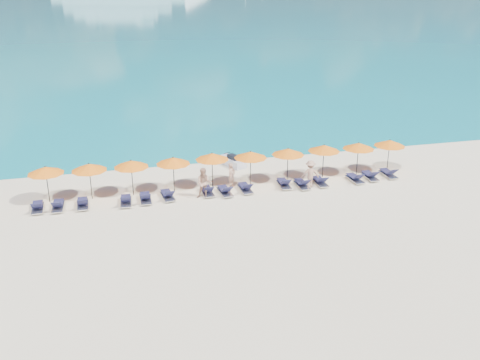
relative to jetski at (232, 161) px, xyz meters
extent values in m
plane|color=beige|center=(-0.97, -8.95, -0.33)|extent=(1400.00, 1400.00, 0.00)
cube|color=silver|center=(-0.01, 0.02, -0.05)|extent=(1.67, 2.40, 0.52)
cube|color=black|center=(0.07, -0.15, 0.33)|extent=(0.81, 1.05, 0.33)
cylinder|color=black|center=(-0.24, 0.54, 0.47)|extent=(0.49, 0.26, 0.06)
imported|color=tan|center=(-1.06, -4.12, 0.50)|extent=(0.72, 0.68, 1.65)
imported|color=tan|center=(-3.02, -5.28, 0.61)|extent=(1.02, 0.75, 1.89)
imported|color=tan|center=(3.82, -5.14, 0.54)|extent=(1.20, 0.71, 1.74)
cylinder|color=black|center=(-12.02, -3.64, 0.77)|extent=(0.05, 0.05, 2.20)
cone|color=orange|center=(-12.02, -3.64, 1.69)|extent=(2.10, 2.10, 0.42)
sphere|color=black|center=(-12.02, -3.64, 1.91)|extent=(0.08, 0.08, 0.08)
cylinder|color=black|center=(-9.58, -3.73, 0.77)|extent=(0.05, 0.05, 2.20)
cone|color=orange|center=(-9.58, -3.73, 1.69)|extent=(2.10, 2.10, 0.42)
sphere|color=black|center=(-9.58, -3.73, 1.91)|extent=(0.08, 0.08, 0.08)
cylinder|color=black|center=(-7.14, -3.75, 0.77)|extent=(0.05, 0.05, 2.20)
cone|color=orange|center=(-7.14, -3.75, 1.69)|extent=(2.10, 2.10, 0.42)
sphere|color=black|center=(-7.14, -3.75, 1.91)|extent=(0.08, 0.08, 0.08)
cylinder|color=black|center=(-4.63, -3.80, 0.77)|extent=(0.05, 0.05, 2.20)
cone|color=orange|center=(-4.63, -3.80, 1.69)|extent=(2.10, 2.10, 0.42)
sphere|color=black|center=(-4.63, -3.80, 1.91)|extent=(0.08, 0.08, 0.08)
cylinder|color=black|center=(-2.16, -3.59, 0.77)|extent=(0.05, 0.05, 2.20)
cone|color=orange|center=(-2.16, -3.59, 1.69)|extent=(2.10, 2.10, 0.42)
sphere|color=black|center=(-2.16, -3.59, 1.91)|extent=(0.08, 0.08, 0.08)
cylinder|color=black|center=(0.25, -3.86, 0.77)|extent=(0.05, 0.05, 2.20)
cone|color=orange|center=(0.25, -3.86, 1.69)|extent=(2.10, 2.10, 0.42)
sphere|color=black|center=(0.25, -3.86, 1.91)|extent=(0.08, 0.08, 0.08)
cylinder|color=black|center=(2.75, -3.87, 0.77)|extent=(0.05, 0.05, 2.20)
cone|color=orange|center=(2.75, -3.87, 1.69)|extent=(2.10, 2.10, 0.42)
sphere|color=black|center=(2.75, -3.87, 1.91)|extent=(0.08, 0.08, 0.08)
cylinder|color=black|center=(5.28, -3.74, 0.77)|extent=(0.05, 0.05, 2.20)
cone|color=orange|center=(5.28, -3.74, 1.69)|extent=(2.10, 2.10, 0.42)
sphere|color=black|center=(5.28, -3.74, 1.91)|extent=(0.08, 0.08, 0.08)
cylinder|color=black|center=(7.69, -3.85, 0.77)|extent=(0.05, 0.05, 2.20)
cone|color=orange|center=(7.69, -3.85, 1.69)|extent=(2.10, 2.10, 0.42)
sphere|color=black|center=(7.69, -3.85, 1.91)|extent=(0.08, 0.08, 0.08)
cylinder|color=black|center=(10.02, -3.78, 0.77)|extent=(0.05, 0.05, 2.20)
cone|color=orange|center=(10.02, -3.78, 1.69)|extent=(2.10, 2.10, 0.42)
sphere|color=black|center=(10.02, -3.78, 1.91)|extent=(0.08, 0.08, 0.08)
cube|color=silver|center=(-12.59, -4.74, -0.19)|extent=(0.68, 1.72, 0.06)
cube|color=#1F2046|center=(-12.60, -4.49, -0.03)|extent=(0.59, 1.12, 0.04)
cube|color=#1F2046|center=(-12.57, -5.29, 0.22)|extent=(0.57, 0.56, 0.43)
cube|color=silver|center=(-11.48, -4.82, -0.19)|extent=(0.67, 1.72, 0.06)
cube|color=#1F2046|center=(-11.47, -4.57, -0.03)|extent=(0.58, 1.11, 0.04)
cube|color=#1F2046|center=(-11.49, -5.37, 0.22)|extent=(0.56, 0.55, 0.43)
cube|color=silver|center=(-10.11, -4.85, -0.19)|extent=(0.65, 1.71, 0.06)
cube|color=#1F2046|center=(-10.11, -4.60, -0.03)|extent=(0.57, 1.11, 0.04)
cube|color=#1F2046|center=(-10.10, -5.40, 0.22)|extent=(0.56, 0.55, 0.43)
cube|color=silver|center=(-7.66, -5.07, -0.19)|extent=(0.72, 1.73, 0.06)
cube|color=#1F2046|center=(-7.65, -4.82, -0.03)|extent=(0.62, 1.13, 0.04)
cube|color=#1F2046|center=(-7.69, -5.62, 0.22)|extent=(0.58, 0.57, 0.43)
cube|color=silver|center=(-6.51, -4.95, -0.19)|extent=(0.64, 1.71, 0.06)
cube|color=#1F2046|center=(-6.51, -4.70, -0.03)|extent=(0.56, 1.11, 0.04)
cube|color=#1F2046|center=(-6.52, -5.50, 0.22)|extent=(0.56, 0.54, 0.43)
cube|color=silver|center=(-5.18, -4.84, -0.19)|extent=(0.78, 1.75, 0.06)
cube|color=#1F2046|center=(-5.21, -4.59, -0.03)|extent=(0.65, 1.15, 0.04)
cube|color=#1F2046|center=(-5.13, -5.38, 0.22)|extent=(0.60, 0.59, 0.43)
cube|color=silver|center=(-2.75, -4.76, -0.19)|extent=(0.63, 1.71, 0.06)
cube|color=#1F2046|center=(-2.75, -4.51, -0.03)|extent=(0.56, 1.10, 0.04)
cube|color=#1F2046|center=(-2.74, -5.31, 0.22)|extent=(0.55, 0.54, 0.43)
cube|color=silver|center=(-1.69, -5.03, -0.19)|extent=(0.73, 1.74, 0.06)
cube|color=#1F2046|center=(-1.71, -4.78, -0.03)|extent=(0.62, 1.13, 0.04)
cube|color=#1F2046|center=(-1.66, -5.58, 0.22)|extent=(0.58, 0.57, 0.43)
cube|color=silver|center=(-0.36, -4.89, -0.19)|extent=(0.64, 1.71, 0.06)
cube|color=#1F2046|center=(-0.36, -4.64, -0.03)|extent=(0.56, 1.11, 0.04)
cube|color=#1F2046|center=(-0.35, -5.44, 0.22)|extent=(0.56, 0.54, 0.43)
cube|color=silver|center=(2.21, -4.76, -0.19)|extent=(0.74, 1.74, 0.06)
cube|color=#1F2046|center=(2.23, -4.51, -0.03)|extent=(0.62, 1.14, 0.04)
cube|color=#1F2046|center=(2.18, -5.31, 0.22)|extent=(0.59, 0.57, 0.43)
cube|color=silver|center=(3.29, -5.12, -0.19)|extent=(0.62, 1.70, 0.06)
cube|color=#1F2046|center=(3.29, -4.87, -0.03)|extent=(0.55, 1.10, 0.04)
cube|color=#1F2046|center=(3.29, -5.67, 0.22)|extent=(0.55, 0.54, 0.43)
cube|color=silver|center=(4.58, -4.98, -0.19)|extent=(0.65, 1.71, 0.06)
cube|color=#1F2046|center=(4.59, -4.73, -0.03)|extent=(0.57, 1.11, 0.04)
cube|color=#1F2046|center=(4.57, -5.53, 0.22)|extent=(0.56, 0.55, 0.43)
cube|color=silver|center=(7.01, -5.03, -0.19)|extent=(0.68, 1.72, 0.06)
cube|color=#1F2046|center=(7.00, -4.78, -0.03)|extent=(0.59, 1.12, 0.04)
cube|color=#1F2046|center=(7.03, -5.58, 0.22)|extent=(0.57, 0.56, 0.43)
cube|color=silver|center=(8.17, -4.85, -0.19)|extent=(0.68, 1.72, 0.06)
cube|color=#1F2046|center=(8.18, -4.60, -0.03)|extent=(0.59, 1.12, 0.04)
cube|color=#1F2046|center=(8.15, -5.40, 0.22)|extent=(0.57, 0.56, 0.43)
cube|color=silver|center=(9.57, -4.74, -0.19)|extent=(0.63, 1.70, 0.06)
cube|color=#1F2046|center=(9.57, -4.49, -0.03)|extent=(0.56, 1.10, 0.04)
cube|color=#1F2046|center=(9.57, -5.29, 0.22)|extent=(0.55, 0.54, 0.43)
camera|label=1|loc=(-8.41, -34.62, 12.18)|focal=40.00mm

